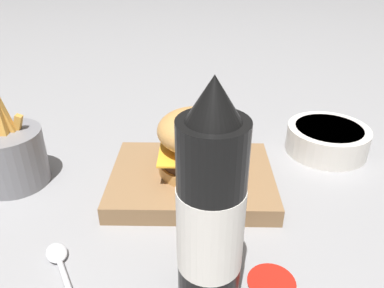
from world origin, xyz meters
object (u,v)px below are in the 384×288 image
ketchup_bottle (210,218)px  side_bowl (327,139)px  serving_board (192,179)px  spoon (61,266)px  burger (195,141)px  fries_basket (10,156)px

ketchup_bottle → side_bowl: 0.41m
serving_board → ketchup_bottle: size_ratio=0.98×
side_bowl → spoon: bearing=-143.8°
side_bowl → burger: bearing=-155.2°
ketchup_bottle → fries_basket: ketchup_bottle is taller
burger → side_bowl: size_ratio=0.78×
serving_board → spoon: (-0.15, -0.17, -0.01)m
fries_basket → side_bowl: fries_basket is taller
burger → ketchup_bottle: (0.02, -0.22, 0.04)m
fries_basket → burger: bearing=-0.5°
burger → side_bowl: bearing=24.8°
burger → fries_basket: (-0.29, 0.00, -0.03)m
side_bowl → spoon: (-0.40, -0.29, -0.02)m
burger → ketchup_bottle: 0.23m
serving_board → side_bowl: size_ratio=1.73×
ketchup_bottle → side_bowl: ketchup_bottle is taller
burger → serving_board: bearing=-119.9°
burger → ketchup_bottle: size_ratio=0.44×
spoon → ketchup_bottle: bearing=-133.8°
serving_board → burger: 0.07m
fries_basket → side_bowl: size_ratio=1.04×
fries_basket → spoon: fries_basket is taller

